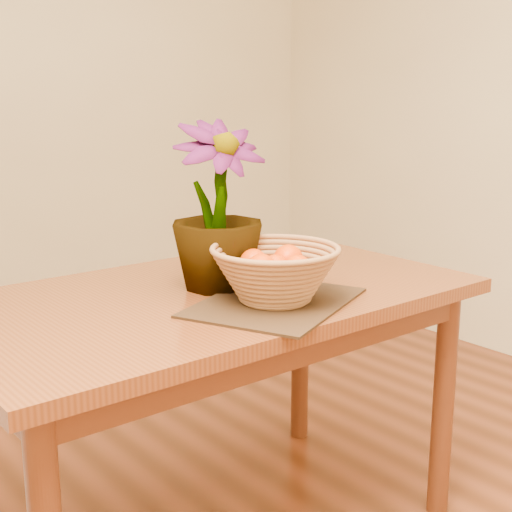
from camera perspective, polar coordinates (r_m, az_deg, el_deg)
table at (r=1.95m, az=-3.53°, el=-5.25°), size 1.40×0.80×0.75m
placemat at (r=1.80m, az=1.53°, el=-3.72°), size 0.54×0.48×0.01m
wicker_basket at (r=1.78m, az=1.54°, el=-1.59°), size 0.33×0.33×0.13m
orange_pile at (r=1.78m, az=1.55°, el=-0.76°), size 0.20×0.19×0.08m
potted_plant at (r=1.90m, az=-3.12°, el=4.03°), size 0.28×0.28×0.45m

